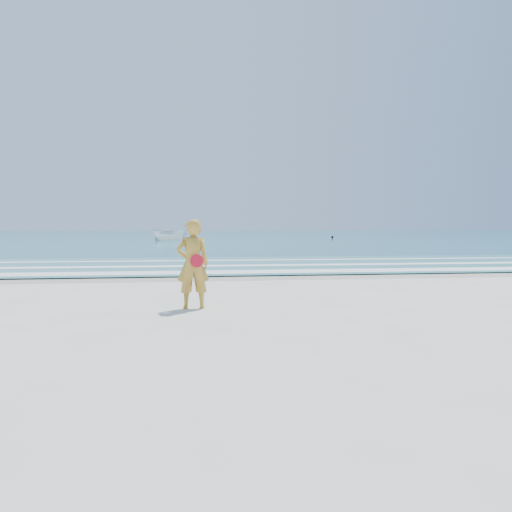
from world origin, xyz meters
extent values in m
plane|color=silver|center=(0.00, 0.00, 0.00)|extent=(400.00, 400.00, 0.00)
cube|color=#B2A893|center=(0.00, 9.00, 0.00)|extent=(400.00, 2.40, 0.00)
cube|color=#19727F|center=(0.00, 105.00, 0.02)|extent=(400.00, 190.00, 0.04)
cube|color=#59B7AD|center=(0.00, 14.00, 0.04)|extent=(400.00, 10.00, 0.01)
cube|color=white|center=(0.00, 10.30, 0.05)|extent=(400.00, 1.40, 0.01)
cube|color=white|center=(0.00, 13.20, 0.05)|extent=(400.00, 0.90, 0.01)
cube|color=white|center=(0.00, 16.50, 0.05)|extent=(400.00, 0.60, 0.01)
imported|color=white|center=(-3.62, 50.37, 0.80)|extent=(4.04, 1.72, 1.53)
sphere|color=black|center=(18.47, 60.32, 0.22)|extent=(0.35, 0.35, 0.35)
imported|color=gold|center=(-1.44, 2.71, 0.92)|extent=(0.70, 0.49, 1.84)
cylinder|color=red|center=(-1.36, 2.53, 1.00)|extent=(0.27, 0.08, 0.27)
camera|label=1|loc=(-1.52, -7.62, 1.70)|focal=35.00mm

